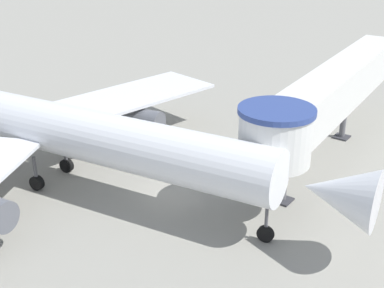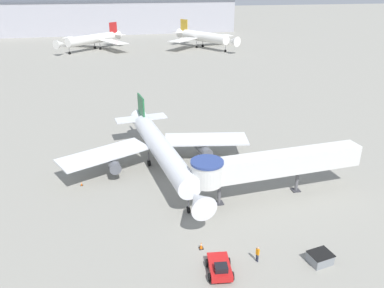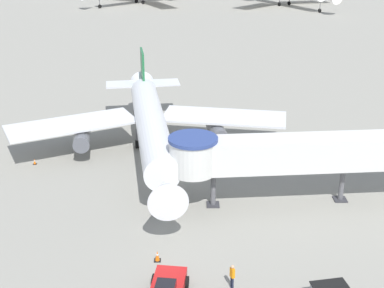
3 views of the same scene
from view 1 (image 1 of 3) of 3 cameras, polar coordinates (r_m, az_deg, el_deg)
name	(u,v)px [view 1 (image 1 of 3)]	position (r m, az deg, el deg)	size (l,w,h in m)	color
ground_plane	(165,199)	(31.83, -2.90, -5.93)	(800.00, 800.00, 0.00)	gray
main_airplane	(74,134)	(32.28, -12.48, 1.05)	(29.98, 31.87, 8.43)	silver
jet_bridge	(327,96)	(35.92, 14.21, 5.03)	(23.68, 4.84, 6.35)	silver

